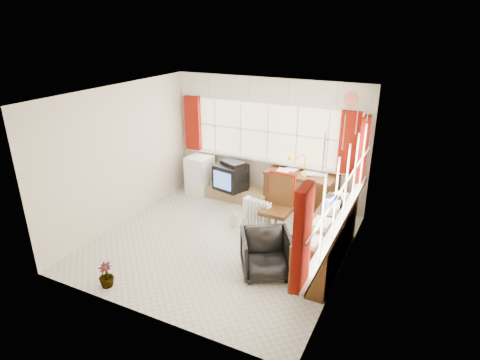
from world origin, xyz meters
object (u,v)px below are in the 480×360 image
at_px(task_chair, 279,205).
at_px(credenza, 326,240).
at_px(office_chair, 266,254).
at_px(crt_tv, 231,177).
at_px(desk_lamp, 305,161).
at_px(desk, 301,190).
at_px(radiator, 258,222).
at_px(tv_bench, 237,193).
at_px(mini_fridge, 200,175).

distance_m(task_chair, credenza, 1.03).
bearing_deg(office_chair, credenza, 12.32).
xyz_separation_m(credenza, crt_tv, (-2.38, 1.41, 0.12)).
height_order(credenza, crt_tv, credenza).
distance_m(desk_lamp, office_chair, 2.27).
xyz_separation_m(desk, desk_lamp, (0.08, -0.15, 0.65)).
distance_m(office_chair, radiator, 1.11).
bearing_deg(tv_bench, radiator, -50.36).
xyz_separation_m(office_chair, crt_tv, (-1.67, 2.09, 0.18)).
bearing_deg(tv_bench, desk_lamp, -2.62).
distance_m(desk, desk_lamp, 0.68).
distance_m(task_chair, mini_fridge, 2.47).
height_order(desk, task_chair, task_chair).
bearing_deg(radiator, tv_bench, 129.64).
distance_m(task_chair, crt_tv, 1.79).
bearing_deg(desk, office_chair, -84.67).
height_order(tv_bench, crt_tv, crt_tv).
relative_size(desk_lamp, task_chair, 0.38).
distance_m(radiator, tv_bench, 1.61).
bearing_deg(mini_fridge, task_chair, -25.79).
height_order(radiator, crt_tv, crt_tv).
height_order(task_chair, office_chair, task_chair).
bearing_deg(desk_lamp, radiator, -109.42).
distance_m(desk_lamp, radiator, 1.48).
relative_size(office_chair, mini_fridge, 0.88).
relative_size(desk, crt_tv, 2.11).
relative_size(desk, mini_fridge, 1.73).
xyz_separation_m(office_chair, credenza, (0.71, 0.68, 0.07)).
relative_size(tv_bench, crt_tv, 2.09).
bearing_deg(tv_bench, mini_fridge, -175.70).
relative_size(task_chair, radiator, 1.74).
bearing_deg(desk_lamp, credenza, -59.83).
height_order(desk, desk_lamp, desk_lamp).
relative_size(office_chair, credenza, 0.36).
xyz_separation_m(desk_lamp, radiator, (-0.41, -1.17, -0.81)).
height_order(desk_lamp, office_chair, desk_lamp).
bearing_deg(radiator, office_chair, -60.58).
bearing_deg(office_chair, task_chair, 70.39).
distance_m(desk_lamp, tv_bench, 1.73).
bearing_deg(tv_bench, task_chair, -40.15).
xyz_separation_m(credenza, mini_fridge, (-3.15, 1.45, 0.02)).
distance_m(desk_lamp, crt_tv, 1.64).
bearing_deg(tv_bench, credenza, -33.70).
xyz_separation_m(desk, tv_bench, (-1.35, -0.08, -0.31)).
bearing_deg(task_chair, desk, 89.83).
height_order(crt_tv, mini_fridge, mini_fridge).
bearing_deg(mini_fridge, desk_lamp, -0.00).
xyz_separation_m(desk, task_chair, (-0.00, -1.22, 0.18)).
distance_m(desk, office_chair, 2.29).
height_order(desk, crt_tv, desk).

